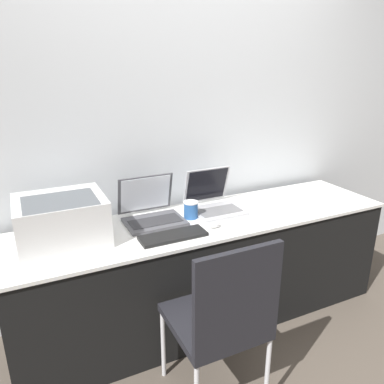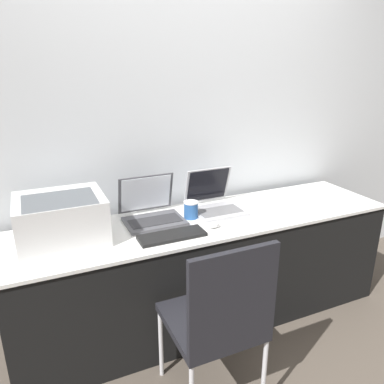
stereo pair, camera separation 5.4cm
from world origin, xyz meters
The scene contains 10 objects.
ground_plane centered at (0.00, 0.00, 0.00)m, with size 14.00×14.00×0.00m, color brown.
wall_back centered at (0.00, 0.70, 1.30)m, with size 8.00×0.05×2.60m.
table centered at (0.00, 0.30, 0.37)m, with size 2.46×0.62×0.73m.
printer centered at (-0.87, 0.35, 0.87)m, with size 0.46×0.39×0.25m.
laptop_left centered at (-0.34, 0.43, 0.79)m, with size 0.36×0.33×0.27m.
laptop_right centered at (0.10, 0.41, 0.79)m, with size 0.32×0.34×0.27m.
external_keyboard centered at (-0.31, 0.14, 0.74)m, with size 0.38×0.14×0.02m.
coffee_cup centered at (-0.10, 0.35, 0.79)m, with size 0.09×0.09×0.11m.
mouse centered at (-0.04, 0.15, 0.75)m, with size 0.07×0.04×0.04m.
chair centered at (-0.27, -0.36, 0.54)m, with size 0.43×0.45×0.94m.
Camera 2 is at (-0.99, -1.66, 1.67)m, focal length 35.00 mm.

